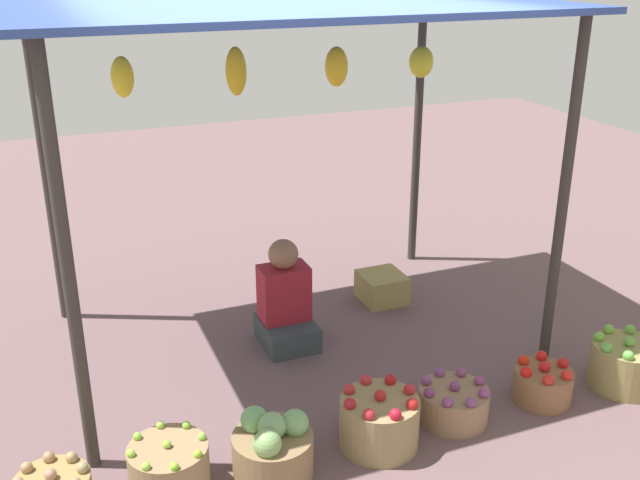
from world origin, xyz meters
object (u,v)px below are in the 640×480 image
object	(u,v)px
basket_limes	(169,469)
basket_green_apples	(625,364)
basket_red_apples	(379,421)
wooden_crate_near_vendor	(382,287)
basket_purple_onions	(453,403)
basket_red_tomatoes	(543,384)
vendor_person	(285,305)
basket_cabbages	(273,449)

from	to	relation	value
basket_limes	basket_green_apples	size ratio (longest dim) A/B	0.94
basket_red_apples	wooden_crate_near_vendor	bearing A→B (deg)	62.93
basket_purple_onions	basket_red_tomatoes	bearing A→B (deg)	-3.28
vendor_person	basket_limes	distance (m)	1.66
vendor_person	basket_green_apples	world-z (taller)	vendor_person
basket_red_tomatoes	wooden_crate_near_vendor	bearing A→B (deg)	100.28
basket_red_tomatoes	wooden_crate_near_vendor	distance (m)	1.66
basket_purple_onions	basket_green_apples	bearing A→B (deg)	-4.60
basket_red_apples	basket_green_apples	size ratio (longest dim) A/B	1.02
vendor_person	basket_purple_onions	world-z (taller)	vendor_person
basket_cabbages	basket_green_apples	distance (m)	2.37
basket_red_tomatoes	vendor_person	bearing A→B (deg)	133.87
vendor_person	basket_cabbages	xyz separation A→B (m)	(-0.54, -1.32, -0.14)
basket_limes	basket_cabbages	xyz separation A→B (m)	(0.54, -0.07, 0.02)
basket_limes	basket_green_apples	distance (m)	2.91
basket_cabbages	basket_red_tomatoes	world-z (taller)	basket_cabbages
basket_green_apples	wooden_crate_near_vendor	size ratio (longest dim) A/B	1.27
basket_green_apples	basket_red_tomatoes	bearing A→B (deg)	174.02
basket_red_apples	basket_purple_onions	xyz separation A→B (m)	(0.52, 0.05, -0.05)
basket_limes	basket_green_apples	xyz separation A→B (m)	(2.91, -0.10, 0.01)
vendor_person	basket_purple_onions	xyz separation A→B (m)	(0.61, -1.25, -0.19)
basket_cabbages	basket_purple_onions	bearing A→B (deg)	3.60
basket_red_apples	basket_purple_onions	bearing A→B (deg)	5.82
basket_red_apples	basket_red_tomatoes	distance (m)	1.14
basket_red_tomatoes	basket_red_apples	bearing A→B (deg)	-179.12
vendor_person	basket_purple_onions	distance (m)	1.41
vendor_person	basket_cabbages	size ratio (longest dim) A/B	1.80
basket_limes	basket_red_tomatoes	distance (m)	2.32
basket_cabbages	basket_red_tomatoes	distance (m)	1.78
basket_purple_onions	basket_green_apples	size ratio (longest dim) A/B	0.95
basket_cabbages	basket_green_apples	bearing A→B (deg)	-0.60
basket_limes	basket_red_tomatoes	size ratio (longest dim) A/B	1.15
basket_limes	basket_purple_onions	size ratio (longest dim) A/B	0.99
basket_limes	basket_purple_onions	bearing A→B (deg)	0.05
basket_red_tomatoes	basket_limes	bearing A→B (deg)	179.16
basket_limes	wooden_crate_near_vendor	size ratio (longest dim) A/B	1.19
basket_cabbages	basket_purple_onions	size ratio (longest dim) A/B	1.03
basket_cabbages	wooden_crate_near_vendor	distance (m)	2.23
vendor_person	basket_red_tomatoes	distance (m)	1.79
basket_red_tomatoes	wooden_crate_near_vendor	world-z (taller)	basket_red_tomatoes
basket_limes	basket_purple_onions	xyz separation A→B (m)	(1.70, 0.00, -0.03)
basket_cabbages	basket_red_tomatoes	bearing A→B (deg)	1.20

